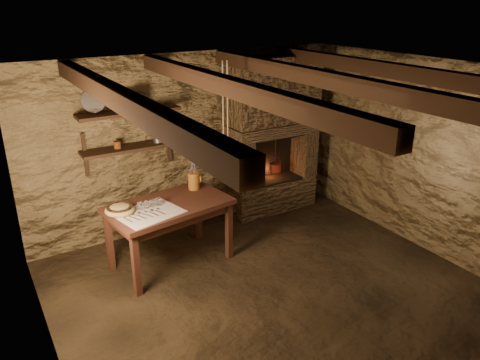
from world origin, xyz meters
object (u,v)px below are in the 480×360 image
stoneware_jug (194,173)px  red_pot (275,167)px  work_table (170,232)px  iron_stockpot (135,102)px  wooden_bowl (120,210)px

stoneware_jug → red_pot: 1.61m
work_table → iron_stockpot: 1.63m
wooden_bowl → iron_stockpot: size_ratio=1.36×
wooden_bowl → red_pot: 2.62m
wooden_bowl → red_pot: size_ratio=0.62×
work_table → wooden_bowl: wooden_bowl is taller
iron_stockpot → red_pot: iron_stockpot is taller
work_table → red_pot: bearing=10.0°
stoneware_jug → iron_stockpot: size_ratio=2.02×
stoneware_jug → iron_stockpot: bearing=112.7°
wooden_bowl → iron_stockpot: bearing=55.1°
work_table → red_pot: 2.10m
work_table → red_pot: red_pot is taller
iron_stockpot → red_pot: 2.34m
work_table → wooden_bowl: (-0.57, 0.03, 0.41)m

